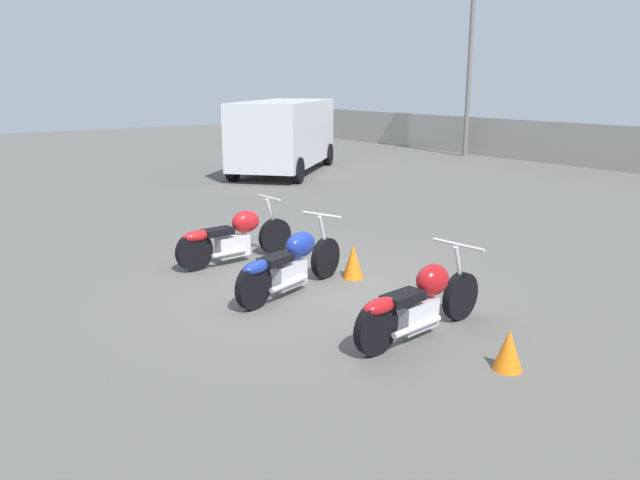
{
  "coord_description": "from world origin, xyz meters",
  "views": [
    {
      "loc": [
        6.37,
        -4.56,
        2.68
      ],
      "look_at": [
        0.0,
        0.18,
        0.65
      ],
      "focal_mm": 35.0,
      "sensor_mm": 36.0,
      "label": 1
    }
  ],
  "objects_px": {
    "traffic_cone_far": "(353,261)",
    "light_pole_right": "(471,46)",
    "motorcycle_slot_0": "(234,237)",
    "traffic_cone_near": "(508,350)",
    "motorcycle_slot_1": "(291,263)",
    "parked_van": "(284,133)",
    "motorcycle_slot_2": "(420,302)"
  },
  "relations": [
    {
      "from": "motorcycle_slot_1",
      "to": "traffic_cone_near",
      "type": "distance_m",
      "value": 3.12
    },
    {
      "from": "motorcycle_slot_0",
      "to": "motorcycle_slot_1",
      "type": "height_order",
      "value": "same"
    },
    {
      "from": "light_pole_right",
      "to": "traffic_cone_near",
      "type": "xyz_separation_m",
      "value": [
        11.95,
        -13.3,
        -3.68
      ]
    },
    {
      "from": "light_pole_right",
      "to": "traffic_cone_near",
      "type": "bearing_deg",
      "value": -48.07
    },
    {
      "from": "parked_van",
      "to": "traffic_cone_far",
      "type": "xyz_separation_m",
      "value": [
        9.27,
        -5.0,
        -0.94
      ]
    },
    {
      "from": "light_pole_right",
      "to": "motorcycle_slot_1",
      "type": "bearing_deg",
      "value": -57.12
    },
    {
      "from": "motorcycle_slot_0",
      "to": "traffic_cone_far",
      "type": "distance_m",
      "value": 1.93
    },
    {
      "from": "parked_van",
      "to": "traffic_cone_near",
      "type": "xyz_separation_m",
      "value": [
        12.37,
        -5.64,
        -0.97
      ]
    },
    {
      "from": "light_pole_right",
      "to": "traffic_cone_near",
      "type": "relative_size",
      "value": 15.81
    },
    {
      "from": "parked_van",
      "to": "motorcycle_slot_0",
      "type": "bearing_deg",
      "value": -78.54
    },
    {
      "from": "parked_van",
      "to": "traffic_cone_near",
      "type": "distance_m",
      "value": 13.63
    },
    {
      "from": "motorcycle_slot_2",
      "to": "traffic_cone_near",
      "type": "bearing_deg",
      "value": 0.2
    },
    {
      "from": "light_pole_right",
      "to": "motorcycle_slot_2",
      "type": "height_order",
      "value": "light_pole_right"
    },
    {
      "from": "motorcycle_slot_2",
      "to": "parked_van",
      "type": "bearing_deg",
      "value": 147.29
    },
    {
      "from": "traffic_cone_near",
      "to": "motorcycle_slot_1",
      "type": "bearing_deg",
      "value": -172.4
    },
    {
      "from": "traffic_cone_far",
      "to": "light_pole_right",
      "type": "bearing_deg",
      "value": 124.98
    },
    {
      "from": "motorcycle_slot_1",
      "to": "parked_van",
      "type": "bearing_deg",
      "value": 128.84
    },
    {
      "from": "motorcycle_slot_0",
      "to": "traffic_cone_near",
      "type": "bearing_deg",
      "value": 0.49
    },
    {
      "from": "motorcycle_slot_2",
      "to": "parked_van",
      "type": "height_order",
      "value": "parked_van"
    },
    {
      "from": "traffic_cone_near",
      "to": "traffic_cone_far",
      "type": "relative_size",
      "value": 0.85
    },
    {
      "from": "light_pole_right",
      "to": "motorcycle_slot_0",
      "type": "relative_size",
      "value": 3.21
    },
    {
      "from": "motorcycle_slot_0",
      "to": "traffic_cone_near",
      "type": "distance_m",
      "value": 4.78
    },
    {
      "from": "light_pole_right",
      "to": "motorcycle_slot_1",
      "type": "distance_m",
      "value": 16.69
    },
    {
      "from": "light_pole_right",
      "to": "parked_van",
      "type": "height_order",
      "value": "light_pole_right"
    },
    {
      "from": "light_pole_right",
      "to": "parked_van",
      "type": "relative_size",
      "value": 1.26
    },
    {
      "from": "motorcycle_slot_1",
      "to": "parked_van",
      "type": "relative_size",
      "value": 0.39
    },
    {
      "from": "light_pole_right",
      "to": "traffic_cone_far",
      "type": "distance_m",
      "value": 15.87
    },
    {
      "from": "motorcycle_slot_2",
      "to": "parked_van",
      "type": "relative_size",
      "value": 0.39
    },
    {
      "from": "motorcycle_slot_0",
      "to": "parked_van",
      "type": "xyz_separation_m",
      "value": [
        -7.6,
        5.94,
        0.78
      ]
    },
    {
      "from": "parked_van",
      "to": "motorcycle_slot_1",
      "type": "bearing_deg",
      "value": -73.63
    },
    {
      "from": "light_pole_right",
      "to": "motorcycle_slot_0",
      "type": "height_order",
      "value": "light_pole_right"
    },
    {
      "from": "traffic_cone_far",
      "to": "traffic_cone_near",
      "type": "bearing_deg",
      "value": -11.77
    }
  ]
}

